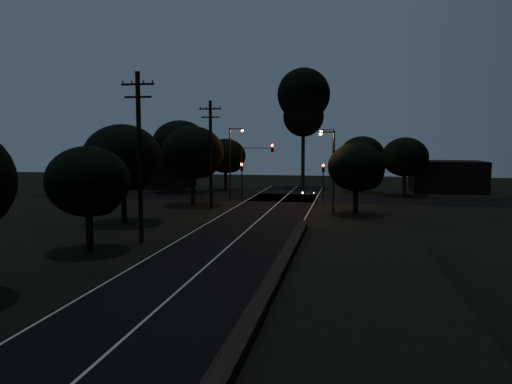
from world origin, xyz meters
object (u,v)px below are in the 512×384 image
(streetlight_b, at_px, (331,158))
(signal_mast, at_px, (256,161))
(utility_pole_mid, at_px, (139,154))
(tall_pine, at_px, (304,102))
(car, at_px, (308,195))
(signal_right, at_px, (323,175))
(streetlight_c, at_px, (332,166))
(streetlight_a, at_px, (232,159))
(signal_left, at_px, (242,174))
(utility_pole_far, at_px, (211,152))

(streetlight_b, bearing_deg, signal_mast, -154.01)
(utility_pole_mid, height_order, streetlight_b, utility_pole_mid)
(tall_pine, xyz_separation_m, car, (1.93, -14.33, -11.46))
(signal_right, xyz_separation_m, car, (-1.67, 0.68, -2.26))
(streetlight_c, bearing_deg, streetlight_a, 144.31)
(signal_left, height_order, signal_mast, signal_mast)
(tall_pine, distance_m, streetlight_b, 13.94)
(car, bearing_deg, streetlight_b, -131.57)
(utility_pole_far, bearing_deg, streetlight_b, 46.70)
(utility_pole_mid, xyz_separation_m, signal_mast, (3.09, 24.99, -1.40))
(streetlight_a, distance_m, car, 9.56)
(tall_pine, xyz_separation_m, streetlight_b, (4.31, -11.00, -7.41))
(utility_pole_mid, distance_m, streetlight_b, 31.15)
(utility_pole_far, xyz_separation_m, streetlight_c, (11.83, -2.00, -1.13))
(streetlight_b, bearing_deg, streetlight_a, -150.52)
(signal_mast, relative_size, streetlight_c, 0.83)
(utility_pole_far, relative_size, tall_pine, 0.63)
(utility_pole_mid, distance_m, streetlight_a, 23.04)
(signal_right, xyz_separation_m, signal_mast, (-7.51, 0.00, 1.50))
(utility_pole_mid, height_order, car, utility_pole_mid)
(streetlight_a, distance_m, streetlight_c, 13.72)
(car, bearing_deg, signal_right, 151.68)
(utility_pole_far, xyz_separation_m, car, (8.93, 8.67, -4.90))
(car, bearing_deg, tall_pine, -88.35)
(signal_left, xyz_separation_m, car, (7.53, 0.68, -2.26))
(streetlight_c, bearing_deg, streetlight_b, 92.14)
(signal_mast, bearing_deg, streetlight_c, -48.81)
(streetlight_b, height_order, streetlight_c, streetlight_b)
(utility_pole_mid, distance_m, car, 27.67)
(signal_right, height_order, streetlight_b, streetlight_b)
(utility_pole_mid, distance_m, utility_pole_far, 17.00)
(utility_pole_far, distance_m, car, 13.38)
(utility_pole_far, bearing_deg, signal_left, 80.06)
(utility_pole_mid, distance_m, streetlight_c, 19.15)
(utility_pole_far, distance_m, signal_mast, 8.64)
(signal_left, bearing_deg, car, 5.19)
(utility_pole_far, xyz_separation_m, streetlight_a, (0.69, 6.00, -0.85))
(signal_mast, xyz_separation_m, streetlight_a, (-2.39, -1.99, 0.30))
(utility_pole_mid, distance_m, signal_right, 27.30)
(utility_pole_far, bearing_deg, signal_mast, 68.89)
(utility_pole_mid, bearing_deg, car, 70.82)
(signal_mast, distance_m, streetlight_a, 3.13)
(tall_pine, distance_m, signal_left, 18.48)
(streetlight_c, xyz_separation_m, car, (-2.90, 10.67, -3.77))
(signal_right, xyz_separation_m, streetlight_a, (-9.91, -1.99, 1.80))
(utility_pole_mid, xyz_separation_m, utility_pole_far, (0.00, 17.00, -0.25))
(streetlight_b, bearing_deg, signal_left, -157.95)
(tall_pine, height_order, signal_mast, tall_pine)
(utility_pole_far, relative_size, streetlight_a, 1.31)
(signal_mast, distance_m, streetlight_c, 13.28)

